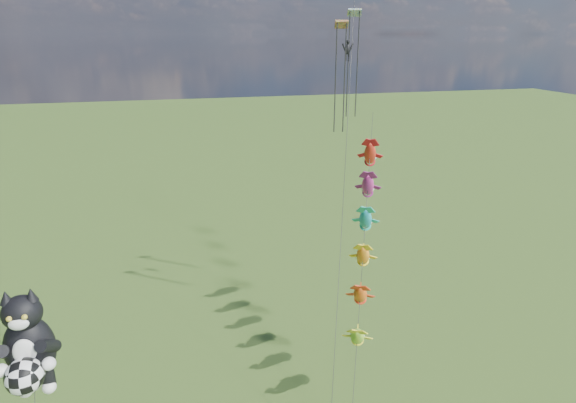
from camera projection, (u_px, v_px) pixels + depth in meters
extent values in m
ellipsoid|color=black|center=(30.00, 348.00, 19.91)|extent=(2.23, 1.92, 2.92)
ellipsoid|color=black|center=(22.00, 313.00, 19.25)|extent=(1.74, 1.62, 1.48)
cone|color=black|center=(6.00, 297.00, 18.89)|extent=(0.58, 0.58, 0.55)
cone|color=black|center=(31.00, 294.00, 19.10)|extent=(0.58, 0.58, 0.55)
ellipsoid|color=white|center=(19.00, 324.00, 18.75)|extent=(0.81, 0.49, 0.53)
ellipsoid|color=white|center=(25.00, 352.00, 19.19)|extent=(0.95, 0.48, 1.20)
sphere|color=gold|center=(9.00, 319.00, 18.53)|extent=(0.22, 0.22, 0.22)
sphere|color=gold|center=(24.00, 317.00, 18.66)|extent=(0.22, 0.22, 0.22)
sphere|color=white|center=(1.00, 371.00, 18.90)|extent=(0.55, 0.55, 0.55)
sphere|color=white|center=(49.00, 364.00, 19.30)|extent=(0.55, 0.55, 0.55)
sphere|color=white|center=(26.00, 391.00, 20.32)|extent=(0.58, 0.58, 0.58)
sphere|color=white|center=(49.00, 387.00, 20.53)|extent=(0.58, 0.58, 0.58)
sphere|color=white|center=(24.00, 376.00, 18.93)|extent=(1.47, 1.47, 1.47)
cylinder|color=black|center=(363.00, 257.00, 29.43)|extent=(6.67, 14.38, 15.25)
ellipsoid|color=green|center=(357.00, 336.00, 27.31)|extent=(1.66, 2.37, 2.20)
ellipsoid|color=orange|center=(360.00, 294.00, 28.39)|extent=(1.66, 2.37, 2.20)
ellipsoid|color=red|center=(363.00, 255.00, 29.47)|extent=(1.66, 2.37, 2.20)
ellipsoid|color=#197BBF|center=(366.00, 219.00, 30.55)|extent=(1.66, 2.37, 2.20)
ellipsoid|color=#D83384|center=(368.00, 185.00, 31.63)|extent=(1.66, 2.37, 2.20)
ellipsoid|color=#E54A19|center=(370.00, 154.00, 32.71)|extent=(1.66, 2.37, 2.20)
cylinder|color=black|center=(345.00, 174.00, 28.41)|extent=(6.60, 15.79, 25.33)
cube|color=#0F962B|center=(342.00, 24.00, 30.83)|extent=(0.99, 0.85, 0.54)
cylinder|color=black|center=(335.00, 81.00, 31.94)|extent=(0.08, 0.08, 7.13)
cylinder|color=black|center=(344.00, 81.00, 32.07)|extent=(0.08, 0.08, 7.13)
cube|color=blue|center=(355.00, 12.00, 33.33)|extent=(1.07, 0.89, 0.54)
cylinder|color=black|center=(348.00, 68.00, 34.47)|extent=(0.08, 0.08, 7.37)
cylinder|color=black|center=(357.00, 67.00, 34.62)|extent=(0.08, 0.08, 7.37)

